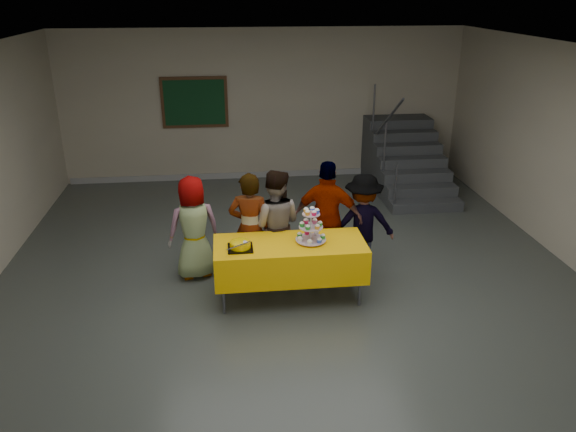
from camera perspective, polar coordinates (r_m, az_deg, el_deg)
name	(u,v)px	position (r m, az deg, el deg)	size (l,w,h in m)	color
room_shell	(296,135)	(6.49, 0.84, 8.22)	(10.00, 10.04, 3.02)	#4C514C
bake_table	(290,259)	(7.03, 0.19, -4.34)	(1.88, 0.78, 0.77)	#595960
cupcake_stand	(311,228)	(6.91, 2.35, -1.25)	(0.38, 0.38, 0.44)	silver
bear_cake	(240,244)	(6.79, -4.87, -2.89)	(0.32, 0.36, 0.12)	black
schoolchild_a	(194,228)	(7.61, -9.55, -1.20)	(0.70, 0.45, 1.43)	slate
schoolchild_b	(250,229)	(7.37, -3.88, -1.29)	(0.56, 0.37, 1.53)	slate
schoolchild_c	(275,225)	(7.48, -1.36, -0.91)	(0.74, 0.58, 1.53)	slate
schoolchild_d	(328,219)	(7.59, 4.05, -0.27)	(0.94, 0.39, 1.61)	slate
schoolchild_e	(362,223)	(7.76, 7.58, -0.73)	(0.90, 0.52, 1.40)	slate
staircase	(404,162)	(11.40, 11.68, 5.39)	(1.30, 2.40, 2.04)	#424447
noticeboard	(195,102)	(11.40, -9.47, 11.31)	(1.30, 0.05, 1.00)	#472B16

